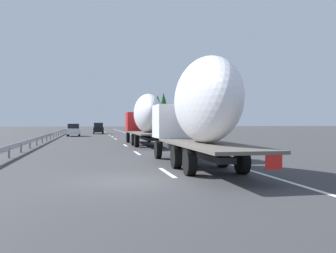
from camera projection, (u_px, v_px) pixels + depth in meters
ground_plane at (100, 137)px, 53.11m from camera, size 260.00×260.00×0.00m
lane_stripe_0 at (167, 173)px, 16.22m from camera, size 3.20×0.20×0.01m
lane_stripe_1 at (137, 153)px, 26.39m from camera, size 3.20×0.20×0.01m
lane_stripe_2 at (125, 145)px, 35.22m from camera, size 3.20×0.20×0.01m
lane_stripe_3 at (116, 139)px, 48.33m from camera, size 3.20×0.20×0.01m
lane_stripe_4 at (112, 137)px, 55.45m from camera, size 3.20×0.20×0.01m
lane_stripe_5 at (110, 135)px, 62.83m from camera, size 3.20×0.20×0.01m
lane_stripe_6 at (108, 134)px, 69.80m from camera, size 3.20×0.20×0.01m
lane_stripe_7 at (105, 132)px, 81.23m from camera, size 3.20×0.20×0.01m
lane_stripe_8 at (102, 130)px, 100.32m from camera, size 3.20×0.20×0.01m
lane_stripe_9 at (101, 129)px, 112.10m from camera, size 3.20×0.20×0.01m
edge_line_right at (136, 136)px, 59.10m from camera, size 110.00×0.20×0.01m
truck_lead at (146, 117)px, 35.20m from camera, size 14.14×2.55×4.56m
truck_trailing at (199, 108)px, 18.00m from camera, size 13.36×2.55×4.94m
car_black_suv at (98, 128)px, 69.21m from camera, size 4.14×1.79×1.98m
car_white_van at (74, 130)px, 57.58m from camera, size 4.07×1.84×1.85m
road_sign at (143, 121)px, 60.23m from camera, size 0.10×0.90×3.38m
tree_0 at (157, 110)px, 65.08m from camera, size 3.93×3.93×6.58m
tree_1 at (164, 108)px, 76.34m from camera, size 3.27×3.27×7.86m
tree_2 at (141, 116)px, 92.23m from camera, size 2.84×2.84×5.61m
tree_3 at (154, 112)px, 71.25m from camera, size 3.15×3.15×6.53m
guardrail_median at (56, 133)px, 54.86m from camera, size 94.00×0.10×0.76m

